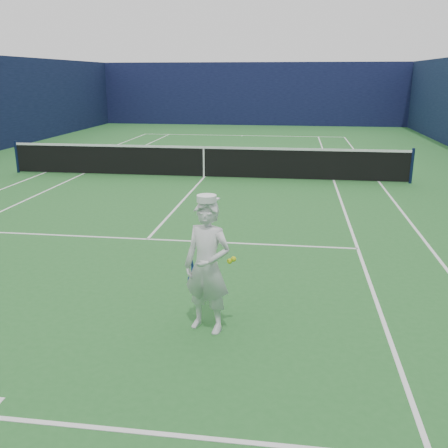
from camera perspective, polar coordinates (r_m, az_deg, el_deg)
name	(u,v)px	position (r m, az deg, el deg)	size (l,w,h in m)	color
ground	(204,178)	(16.15, -2.31, 5.33)	(80.00, 80.00, 0.00)	#266429
court_markings	(204,177)	(16.15, -2.31, 5.34)	(11.03, 23.83, 0.01)	white
windscreen_fence	(203,114)	(15.89, -2.39, 12.42)	(20.12, 36.12, 4.00)	#0E1234
tennis_net	(204,160)	(16.05, -2.33, 7.27)	(12.88, 0.09, 1.07)	#141E4C
tennis_player	(207,266)	(6.25, -1.92, -4.84)	(0.73, 0.67, 1.78)	silver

